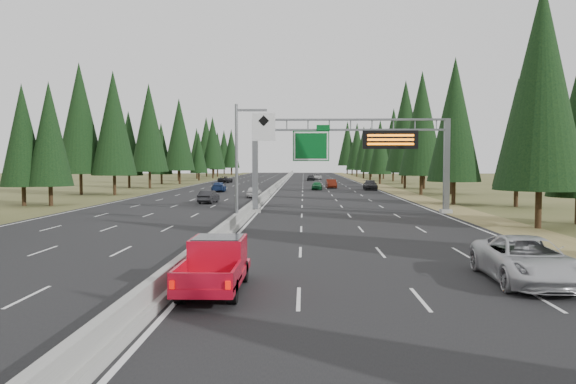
% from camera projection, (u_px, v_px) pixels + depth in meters
% --- Properties ---
extents(ground, '(400.00, 400.00, 0.00)m').
position_uv_depth(ground, '(98.00, 363.00, 12.00)').
color(ground, '#444821').
rests_on(ground, ground).
extents(road, '(32.00, 260.00, 0.08)m').
position_uv_depth(road, '(277.00, 188.00, 91.86)').
color(road, black).
rests_on(road, ground).
extents(shoulder_right, '(3.60, 260.00, 0.06)m').
position_uv_depth(shoulder_right, '(386.00, 188.00, 91.36)').
color(shoulder_right, olive).
rests_on(shoulder_right, ground).
extents(shoulder_left, '(3.60, 260.00, 0.06)m').
position_uv_depth(shoulder_left, '(169.00, 188.00, 92.36)').
color(shoulder_left, '#444821').
rests_on(shoulder_left, ground).
extents(median_barrier, '(0.70, 260.00, 0.85)m').
position_uv_depth(median_barrier, '(277.00, 186.00, 91.84)').
color(median_barrier, gray).
rests_on(median_barrier, road).
extents(sign_gantry, '(16.75, 0.98, 7.80)m').
position_uv_depth(sign_gantry, '(358.00, 150.00, 46.29)').
color(sign_gantry, slate).
rests_on(sign_gantry, road).
extents(hov_sign_pole, '(2.80, 0.50, 8.00)m').
position_uv_depth(hov_sign_pole, '(245.00, 156.00, 36.66)').
color(hov_sign_pole, slate).
rests_on(hov_sign_pole, road).
extents(tree_row_right, '(10.92, 240.49, 18.78)m').
position_uv_depth(tree_row_right, '(416.00, 133.00, 87.04)').
color(tree_row_right, black).
rests_on(tree_row_right, ground).
extents(tree_row_left, '(11.71, 235.75, 17.55)m').
position_uv_depth(tree_row_left, '(140.00, 134.00, 91.32)').
color(tree_row_left, black).
rests_on(tree_row_left, ground).
extents(silver_minivan, '(2.83, 5.83, 1.60)m').
position_uv_depth(silver_minivan, '(526.00, 260.00, 19.64)').
color(silver_minivan, '#B9BABE').
rests_on(silver_minivan, road).
extents(red_pickup, '(1.85, 5.19, 1.69)m').
position_uv_depth(red_pickup, '(217.00, 261.00, 18.68)').
color(red_pickup, black).
rests_on(red_pickup, road).
extents(car_ahead_green, '(1.75, 3.86, 1.29)m').
position_uv_depth(car_ahead_green, '(317.00, 186.00, 85.15)').
color(car_ahead_green, '#15602F').
rests_on(car_ahead_green, road).
extents(car_ahead_dkred, '(1.71, 4.43, 1.44)m').
position_uv_depth(car_ahead_dkred, '(331.00, 184.00, 90.41)').
color(car_ahead_dkred, '#50160B').
rests_on(car_ahead_dkred, road).
extents(car_ahead_dkgrey, '(2.32, 5.13, 1.46)m').
position_uv_depth(car_ahead_dkgrey, '(370.00, 185.00, 84.97)').
color(car_ahead_dkgrey, black).
rests_on(car_ahead_dkgrey, road).
extents(car_ahead_white, '(2.54, 5.12, 1.39)m').
position_uv_depth(car_ahead_white, '(317.00, 177.00, 134.34)').
color(car_ahead_white, '#B9B9B9').
rests_on(car_ahead_white, road).
extents(car_ahead_far, '(1.86, 4.16, 1.39)m').
position_uv_depth(car_ahead_far, '(311.00, 178.00, 126.72)').
color(car_ahead_far, black).
rests_on(car_ahead_far, road).
extents(car_onc_near, '(1.74, 4.02, 1.29)m').
position_uv_depth(car_onc_near, '(209.00, 197.00, 57.72)').
color(car_onc_near, black).
rests_on(car_onc_near, road).
extents(car_onc_blue, '(2.28, 4.83, 1.36)m').
position_uv_depth(car_onc_blue, '(219.00, 187.00, 79.92)').
color(car_onc_blue, navy).
rests_on(car_onc_blue, road).
extents(car_onc_white, '(1.75, 3.96, 1.33)m').
position_uv_depth(car_onc_white, '(254.00, 192.00, 66.81)').
color(car_onc_white, silver).
rests_on(car_onc_white, road).
extents(car_onc_far, '(2.65, 5.09, 1.37)m').
position_uv_depth(car_onc_far, '(225.00, 179.00, 113.77)').
color(car_onc_far, black).
rests_on(car_onc_far, road).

